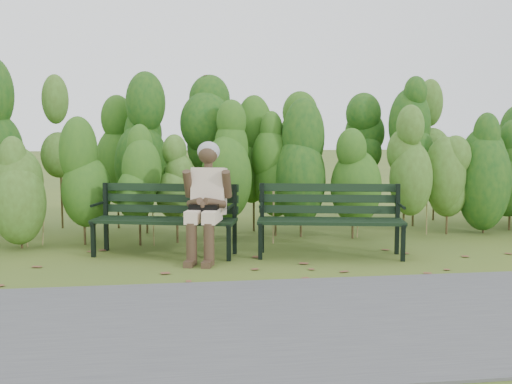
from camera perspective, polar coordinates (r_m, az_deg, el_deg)
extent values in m
plane|color=#465C24|center=(6.83, 0.41, -6.57)|extent=(80.00, 80.00, 0.00)
cube|color=#474749|center=(4.73, 4.40, -12.14)|extent=(60.00, 2.50, 0.01)
cylinder|color=#47381E|center=(8.16, -20.51, -2.05)|extent=(0.03, 0.03, 0.80)
ellipsoid|color=#2D5D1B|center=(8.11, -20.67, 2.44)|extent=(0.64, 0.64, 1.44)
cylinder|color=#47381E|center=(8.05, -16.25, -2.02)|extent=(0.03, 0.03, 0.80)
ellipsoid|color=#2D5D1B|center=(7.99, -16.38, 2.53)|extent=(0.64, 0.64, 1.44)
cylinder|color=#47381E|center=(7.99, -11.91, -1.97)|extent=(0.03, 0.03, 0.80)
ellipsoid|color=#2D5D1B|center=(7.93, -12.00, 2.62)|extent=(0.64, 0.64, 1.44)
cylinder|color=#47381E|center=(7.97, -7.51, -1.91)|extent=(0.03, 0.03, 0.80)
ellipsoid|color=#2D5D1B|center=(7.91, -7.57, 2.68)|extent=(0.64, 0.64, 1.44)
cylinder|color=#47381E|center=(8.00, -3.12, -1.85)|extent=(0.03, 0.03, 0.80)
ellipsoid|color=#2D5D1B|center=(7.94, -3.15, 2.74)|extent=(0.64, 0.64, 1.44)
cylinder|color=#47381E|center=(8.07, 1.21, -1.77)|extent=(0.03, 0.03, 0.80)
ellipsoid|color=#2D5D1B|center=(8.01, 1.22, 2.77)|extent=(0.64, 0.64, 1.44)
cylinder|color=#47381E|center=(8.19, 5.44, -1.68)|extent=(0.03, 0.03, 0.80)
ellipsoid|color=#2D5D1B|center=(8.13, 5.48, 2.79)|extent=(0.64, 0.64, 1.44)
cylinder|color=#47381E|center=(8.35, 9.53, -1.59)|extent=(0.03, 0.03, 0.80)
ellipsoid|color=#2D5D1B|center=(8.30, 9.60, 2.80)|extent=(0.64, 0.64, 1.44)
cylinder|color=#47381E|center=(8.56, 13.44, -1.50)|extent=(0.03, 0.03, 0.80)
ellipsoid|color=#2D5D1B|center=(8.50, 13.54, 2.79)|extent=(0.64, 0.64, 1.44)
cylinder|color=#47381E|center=(8.80, 17.15, -1.40)|extent=(0.03, 0.03, 0.80)
ellipsoid|color=#2D5D1B|center=(8.74, 17.27, 2.77)|extent=(0.64, 0.64, 1.44)
cylinder|color=#47381E|center=(9.08, 20.65, -1.30)|extent=(0.03, 0.03, 0.80)
ellipsoid|color=#2D5D1B|center=(9.02, 20.79, 2.74)|extent=(0.64, 0.64, 1.44)
cylinder|color=#47381E|center=(9.11, -18.79, -0.26)|extent=(0.04, 0.04, 1.10)
ellipsoid|color=#174818|center=(9.06, -18.97, 5.28)|extent=(0.70, 0.70, 1.98)
cylinder|color=#47381E|center=(8.99, -13.98, -0.20)|extent=(0.04, 0.04, 1.10)
ellipsoid|color=#174818|center=(8.95, -14.12, 5.41)|extent=(0.70, 0.70, 1.98)
cylinder|color=#47381E|center=(8.95, -9.08, -0.13)|extent=(0.04, 0.04, 1.10)
ellipsoid|color=#174818|center=(8.90, -9.18, 5.51)|extent=(0.70, 0.70, 1.98)
cylinder|color=#47381E|center=(8.96, -4.17, -0.06)|extent=(0.04, 0.04, 1.10)
ellipsoid|color=#174818|center=(8.92, -4.21, 5.57)|extent=(0.70, 0.70, 1.98)
cylinder|color=#47381E|center=(9.05, 0.69, 0.01)|extent=(0.04, 0.04, 1.10)
ellipsoid|color=#174818|center=(9.00, 0.69, 5.59)|extent=(0.70, 0.70, 1.98)
cylinder|color=#47381E|center=(9.19, 5.42, 0.07)|extent=(0.04, 0.04, 1.10)
ellipsoid|color=#174818|center=(9.15, 5.48, 5.57)|extent=(0.70, 0.70, 1.98)
cylinder|color=#47381E|center=(9.40, 9.98, 0.14)|extent=(0.04, 0.04, 1.10)
ellipsoid|color=#174818|center=(9.36, 10.07, 5.51)|extent=(0.70, 0.70, 1.98)
cylinder|color=#47381E|center=(9.67, 14.31, 0.20)|extent=(0.04, 0.04, 1.10)
ellipsoid|color=#174818|center=(9.62, 14.45, 5.42)|extent=(0.70, 0.70, 1.98)
cylinder|color=#47381E|center=(9.98, 18.40, 0.25)|extent=(0.04, 0.04, 1.10)
ellipsoid|color=#174818|center=(9.94, 18.56, 5.31)|extent=(0.70, 0.70, 1.98)
cylinder|color=#47381E|center=(10.35, 22.21, 0.30)|extent=(0.04, 0.04, 1.10)
ellipsoid|color=#174818|center=(10.31, 22.40, 5.18)|extent=(0.70, 0.70, 1.98)
cube|color=brown|center=(6.37, -4.44, -7.46)|extent=(0.10, 0.08, 0.01)
cube|color=brown|center=(6.26, 17.60, -7.96)|extent=(0.11, 0.11, 0.01)
cube|color=brown|center=(6.10, -8.28, -8.10)|extent=(0.11, 0.11, 0.01)
cube|color=brown|center=(6.93, 6.05, -6.40)|extent=(0.08, 0.10, 0.01)
cube|color=brown|center=(6.74, -6.75, -6.75)|extent=(0.09, 0.10, 0.01)
cube|color=brown|center=(6.71, 12.17, -6.89)|extent=(0.11, 0.11, 0.01)
cube|color=brown|center=(6.86, -14.33, -6.67)|extent=(0.11, 0.10, 0.01)
cube|color=brown|center=(7.05, -3.28, -6.16)|extent=(0.08, 0.10, 0.01)
cube|color=brown|center=(6.05, -21.73, -8.57)|extent=(0.09, 0.11, 0.01)
cube|color=brown|center=(7.88, -22.06, -5.31)|extent=(0.10, 0.09, 0.01)
cube|color=brown|center=(6.33, -11.14, -7.65)|extent=(0.09, 0.08, 0.01)
cube|color=brown|center=(7.53, 11.28, -5.50)|extent=(0.08, 0.10, 0.01)
cube|color=brown|center=(7.20, -12.64, -6.04)|extent=(0.11, 0.10, 0.01)
cube|color=brown|center=(6.89, -21.33, -6.83)|extent=(0.11, 0.11, 0.01)
cube|color=brown|center=(8.48, 19.36, -4.45)|extent=(0.11, 0.11, 0.01)
cube|color=brown|center=(6.25, 8.88, -7.77)|extent=(0.11, 0.11, 0.01)
cube|color=brown|center=(6.23, -5.27, -7.78)|extent=(0.11, 0.11, 0.01)
cube|color=brown|center=(7.59, -9.91, -5.37)|extent=(0.11, 0.11, 0.01)
cube|color=brown|center=(7.96, 21.41, -5.17)|extent=(0.10, 0.11, 0.01)
cube|color=black|center=(6.94, -9.13, -2.91)|extent=(1.64, 0.55, 0.04)
cube|color=black|center=(7.05, -8.86, -2.77)|extent=(1.64, 0.55, 0.04)
cube|color=black|center=(7.17, -8.60, -2.64)|extent=(1.64, 0.55, 0.04)
cube|color=black|center=(7.28, -8.34, -2.51)|extent=(1.64, 0.55, 0.04)
cube|color=black|center=(7.34, -8.17, -1.62)|extent=(1.63, 0.50, 0.10)
cube|color=black|center=(7.34, -8.16, -0.60)|extent=(1.63, 0.50, 0.10)
cube|color=black|center=(7.34, -8.14, 0.43)|extent=(1.63, 0.50, 0.10)
cube|color=black|center=(7.24, -15.24, -4.38)|extent=(0.06, 0.06, 0.42)
cube|color=black|center=(7.57, -14.11, -2.30)|extent=(0.06, 0.06, 0.84)
cube|color=black|center=(7.38, -14.72, -2.67)|extent=(0.17, 0.46, 0.04)
cylinder|color=black|center=(7.31, -14.90, -1.13)|extent=(0.13, 0.35, 0.03)
cube|color=black|center=(6.78, -2.61, -4.85)|extent=(0.06, 0.06, 0.42)
cube|color=black|center=(7.14, -2.05, -2.61)|extent=(0.06, 0.06, 0.84)
cube|color=black|center=(6.93, -2.34, -3.02)|extent=(0.17, 0.46, 0.04)
cylinder|color=black|center=(6.86, -2.42, -1.38)|extent=(0.13, 0.35, 0.03)
cube|color=black|center=(6.84, 7.19, -3.00)|extent=(1.67, 0.44, 0.04)
cube|color=black|center=(6.96, 7.13, -2.85)|extent=(1.67, 0.44, 0.04)
cube|color=black|center=(7.07, 7.07, -2.71)|extent=(1.67, 0.44, 0.04)
cube|color=black|center=(7.19, 7.01, -2.57)|extent=(1.67, 0.44, 0.04)
cube|color=black|center=(7.26, 6.98, -1.66)|extent=(1.66, 0.39, 0.10)
cube|color=black|center=(7.26, 6.99, -0.62)|extent=(1.66, 0.39, 0.10)
cube|color=black|center=(7.26, 6.99, 0.42)|extent=(1.66, 0.39, 0.10)
cube|color=black|center=(6.86, 0.41, -4.71)|extent=(0.06, 0.06, 0.42)
cube|color=black|center=(7.22, 0.59, -2.49)|extent=(0.06, 0.06, 0.84)
cube|color=black|center=(7.01, 0.50, -2.89)|extent=(0.14, 0.47, 0.04)
cylinder|color=black|center=(6.94, 0.48, -1.26)|extent=(0.10, 0.35, 0.03)
cube|color=black|center=(6.96, 13.83, -4.73)|extent=(0.06, 0.06, 0.42)
cube|color=black|center=(7.32, 13.31, -2.53)|extent=(0.06, 0.06, 0.84)
cube|color=black|center=(7.11, 13.60, -2.93)|extent=(0.14, 0.47, 0.04)
cylinder|color=black|center=(7.04, 13.71, -1.33)|extent=(0.10, 0.35, 0.03)
cube|color=beige|center=(6.77, -5.81, -2.26)|extent=(0.27, 0.48, 0.14)
cube|color=beige|center=(6.73, -4.19, -2.30)|extent=(0.27, 0.48, 0.14)
cylinder|color=#443020|center=(6.64, -6.16, -4.92)|extent=(0.15, 0.15, 0.46)
cylinder|color=#443020|center=(6.60, -4.50, -4.98)|extent=(0.15, 0.15, 0.46)
cube|color=#443020|center=(6.60, -6.32, -6.76)|extent=(0.15, 0.24, 0.07)
cube|color=#443020|center=(6.55, -4.64, -6.82)|extent=(0.15, 0.24, 0.07)
cube|color=beige|center=(7.00, -4.50, 0.08)|extent=(0.45, 0.37, 0.56)
cylinder|color=#443020|center=(6.96, -4.56, 2.47)|extent=(0.10, 0.10, 0.11)
sphere|color=#443020|center=(6.94, -4.59, 3.63)|extent=(0.23, 0.23, 0.23)
ellipsoid|color=gray|center=(6.97, -4.54, 3.86)|extent=(0.26, 0.25, 0.24)
cylinder|color=#443020|center=(6.96, -6.50, 0.79)|extent=(0.15, 0.24, 0.34)
cylinder|color=#443020|center=(6.86, -2.80, 0.75)|extent=(0.15, 0.24, 0.34)
cylinder|color=#443020|center=(6.82, -5.83, -1.01)|extent=(0.19, 0.31, 0.14)
cylinder|color=#443020|center=(6.77, -3.95, -1.04)|extent=(0.29, 0.24, 0.14)
sphere|color=#443020|center=(6.73, -5.02, -1.27)|extent=(0.12, 0.12, 0.12)
cube|color=black|center=(6.75, -4.99, -1.90)|extent=(0.35, 0.21, 0.17)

